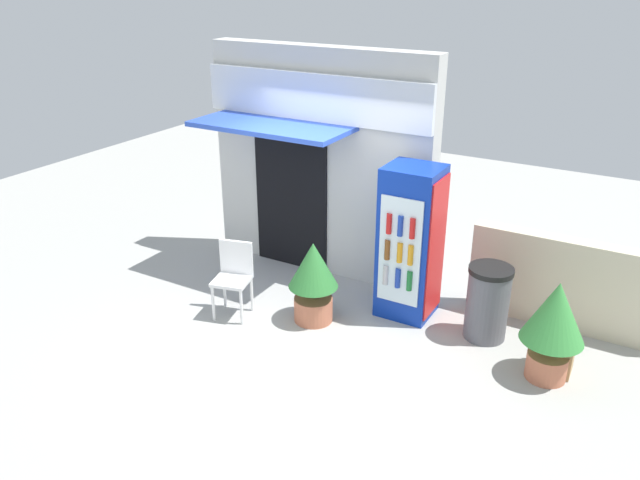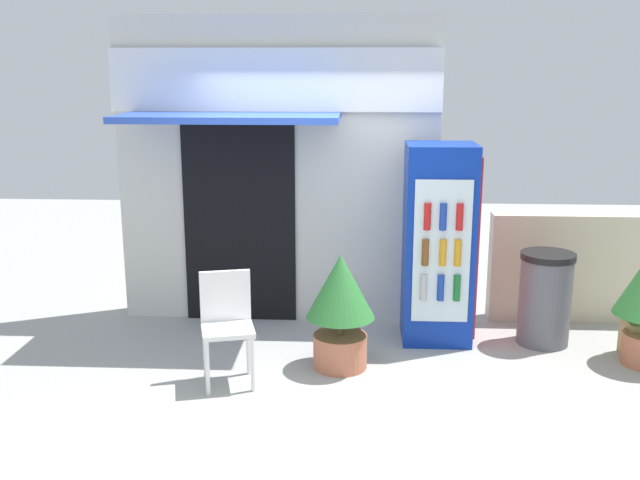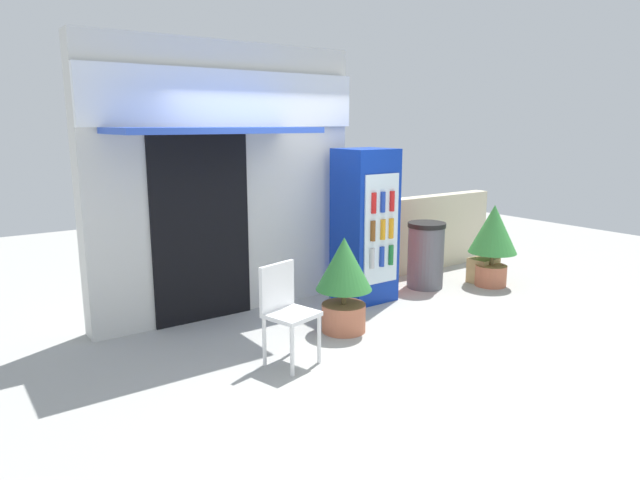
# 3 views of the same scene
# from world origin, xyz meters

# --- Properties ---
(ground) EXTENTS (16.00, 16.00, 0.00)m
(ground) POSITION_xyz_m (0.00, 0.00, 0.00)
(ground) COLOR #A3A39E
(storefront_building) EXTENTS (3.18, 1.18, 3.02)m
(storefront_building) POSITION_xyz_m (-0.54, 1.51, 1.56)
(storefront_building) COLOR silver
(storefront_building) RESTS_ON ground
(drink_cooler) EXTENTS (0.65, 0.65, 1.86)m
(drink_cooler) POSITION_xyz_m (1.04, 0.94, 0.93)
(drink_cooler) COLOR #0C2D9E
(drink_cooler) RESTS_ON ground
(plastic_chair) EXTENTS (0.50, 0.49, 0.92)m
(plastic_chair) POSITION_xyz_m (-0.78, -0.11, 0.54)
(plastic_chair) COLOR white
(plastic_chair) RESTS_ON ground
(potted_plant_near_shop) EXTENTS (0.59, 0.59, 1.01)m
(potted_plant_near_shop) POSITION_xyz_m (0.14, 0.21, 0.59)
(potted_plant_near_shop) COLOR #BC6B4C
(potted_plant_near_shop) RESTS_ON ground
(trash_bin) EXTENTS (0.50, 0.50, 0.88)m
(trash_bin) POSITION_xyz_m (2.03, 0.87, 0.44)
(trash_bin) COLOR #595960
(trash_bin) RESTS_ON ground
(stone_boundary_wall) EXTENTS (2.34, 0.22, 1.10)m
(stone_boundary_wall) POSITION_xyz_m (2.80, 1.56, 0.55)
(stone_boundary_wall) COLOR beige
(stone_boundary_wall) RESTS_ON ground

